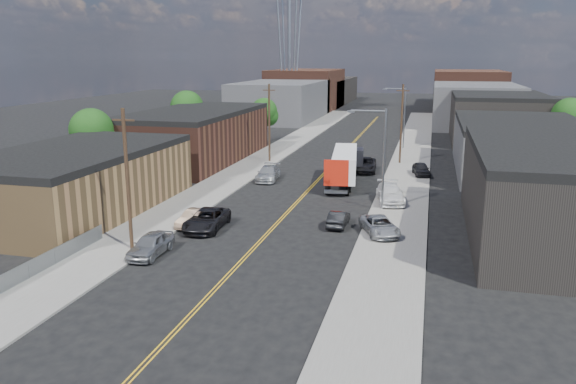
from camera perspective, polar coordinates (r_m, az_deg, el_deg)
The scene contains 35 objects.
ground at distance 85.57m, azimuth 6.23°, elevation 4.57°, with size 260.00×260.00×0.00m, color black.
centerline at distance 70.97m, azimuth 4.50°, elevation 2.75°, with size 0.32×120.00×0.01m, color gold.
sidewalk_left at distance 73.14m, azimuth -2.86°, elevation 3.15°, with size 5.00×140.00×0.15m, color slate.
sidewalk_right at distance 70.01m, azimuth 12.18°, elevation 2.39°, with size 5.00×140.00×0.15m, color slate.
warehouse_tan at distance 52.32m, azimuth -20.77°, elevation 1.09°, with size 12.00×22.00×5.60m.
warehouse_brown at distance 74.64m, azimuth -9.40°, elevation 5.71°, with size 12.00×26.00×6.60m.
industrial_right_a at distance 45.94m, azimuth 26.77°, elevation -0.18°, with size 14.00×22.00×7.10m.
industrial_right_b at distance 71.20m, azimuth 22.46°, elevation 4.28°, with size 14.00×24.00×6.10m.
industrial_right_c at distance 96.72m, azimuth 20.46°, elevation 7.11°, with size 14.00×22.00×7.60m.
skyline_left_a at distance 123.24m, azimuth -0.69°, elevation 9.28°, with size 16.00×30.00×8.00m, color #353537.
skyline_right_a at distance 119.35m, azimuth 18.41°, elevation 8.45°, with size 16.00×30.00×8.00m, color #353537.
skyline_left_b at distance 147.41m, azimuth 1.86°, elevation 10.38°, with size 16.00×26.00×10.00m, color #43241A.
skyline_right_b at distance 144.18m, azimuth 17.81°, elevation 9.67°, with size 16.00×26.00×10.00m, color #43241A.
skyline_left_c at distance 167.05m, azimuth 3.36°, elevation 10.23°, with size 16.00×40.00×7.00m, color black.
skyline_right_c at distance 164.20m, azimuth 17.39°, elevation 9.58°, with size 16.00×40.00×7.00m, color black.
streetlight_near at distance 49.54m, azimuth 9.30°, elevation 4.12°, with size 3.39×0.25×9.00m.
streetlight_far at distance 84.19m, azimuth 11.50°, elevation 7.89°, with size 3.39×0.25×9.00m.
utility_pole_left_near at distance 40.03m, azimuth -16.00°, elevation 1.25°, with size 1.60×0.26×10.00m.
utility_pole_left_far at distance 72.02m, azimuth -1.91°, elevation 7.07°, with size 1.60×0.26×10.00m.
utility_pole_right at distance 72.26m, azimuth 11.45°, elevation 6.83°, with size 1.60×0.26×10.00m.
chainlink_fence at distance 37.99m, azimuth -24.85°, elevation -7.23°, with size 0.05×16.00×1.22m.
tree_left_near at distance 65.01m, azimuth -19.27°, elevation 5.64°, with size 4.85×4.76×7.91m.
tree_left_mid at distance 86.78m, azimuth -10.17°, elevation 8.22°, with size 5.10×5.04×8.37m.
tree_left_far at distance 89.91m, azimuth -2.42°, elevation 8.01°, with size 4.35×4.20×6.97m.
tree_right_far at distance 86.06m, azimuth 26.69°, elevation 6.74°, with size 4.85×4.76×7.91m.
semi_truck at distance 61.15m, azimuth 5.98°, elevation 2.93°, with size 3.71×14.26×3.66m.
car_left_a at distance 39.79m, azimuth -13.78°, elevation -5.21°, with size 1.84×4.57×1.56m, color #96989A.
car_left_b at distance 45.89m, azimuth -9.54°, elevation -2.63°, with size 1.40×4.01×1.32m, color #9F8168.
car_left_c at distance 44.90m, azimuth -8.27°, elevation -2.78°, with size 2.60×5.64×1.57m, color black.
car_left_d at distance 61.98m, azimuth -2.03°, elevation 1.91°, with size 2.17×5.35×1.55m, color #B0B3B5.
car_right_oncoming at distance 45.38m, azimuth 5.14°, elevation -2.70°, with size 1.35×3.88×1.28m, color black.
car_right_lot_a at distance 43.34m, azimuth 9.28°, elevation -3.39°, with size 2.19×4.74×1.32m, color #B4B7BA.
car_right_lot_b at distance 52.88m, azimuth 10.35°, elevation -0.15°, with size 2.29×5.63×1.63m, color silver.
car_right_lot_c at distance 65.72m, azimuth 13.37°, elevation 2.30°, with size 1.67×4.15×1.41m, color black.
car_ahead_truck at distance 67.29m, azimuth 7.76°, elevation 2.77°, with size 2.71×5.87×1.63m, color black.
Camera 1 is at (11.77, -23.70, 13.36)m, focal length 35.00 mm.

